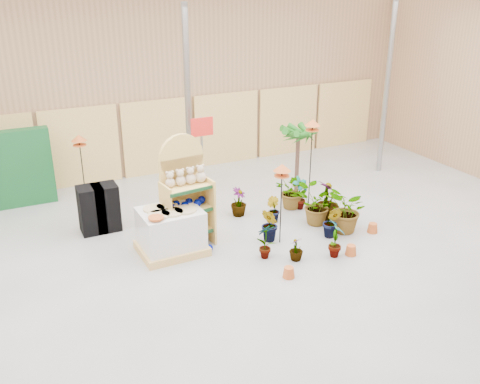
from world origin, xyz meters
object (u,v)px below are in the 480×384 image
Objects in this scene: pallet_stack at (171,231)px; bird_table_front at (282,170)px; potted_plant_2 at (315,205)px; display_shelf at (184,195)px.

bird_table_front is (2.09, -0.57, 1.10)m from pallet_stack.
pallet_stack is 3.19m from potted_plant_2.
display_shelf reaches higher than pallet_stack.
display_shelf is 1.33× the size of bird_table_front.
display_shelf is 0.77m from pallet_stack.
pallet_stack is at bearing -150.40° from display_shelf.
display_shelf is 1.75× the size of pallet_stack.
display_shelf is at bearing 170.73° from potted_plant_2.
display_shelf is 2.87m from potted_plant_2.
bird_table_front is at bearing -16.86° from pallet_stack.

